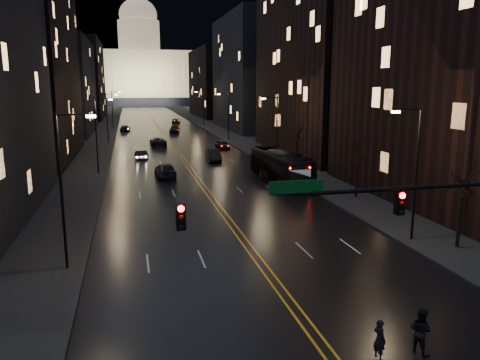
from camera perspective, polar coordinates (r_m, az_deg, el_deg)
ground at (r=20.88m, az=9.20°, el=-18.39°), size 900.00×900.00×0.00m
road at (r=147.19m, az=-10.54°, el=7.28°), size 20.00×320.00×0.02m
sidewalk_left at (r=147.17m, az=-16.03°, el=7.05°), size 8.00×320.00×0.16m
sidewalk_right at (r=148.53m, az=-5.10°, el=7.49°), size 8.00×320.00×0.16m
center_line at (r=147.19m, az=-10.54°, el=7.28°), size 0.62×320.00×0.01m
building_left_mid at (r=72.08m, az=-25.04°, el=13.35°), size 12.00×30.00×28.00m
building_left_far at (r=109.53m, az=-20.90°, el=10.57°), size 12.00×34.00×20.00m
building_left_dist at (r=157.27m, az=-18.71°, el=11.51°), size 12.00×40.00×24.00m
building_right_near at (r=46.26m, az=24.89°, el=12.50°), size 12.00×26.00×24.00m
building_right_tall at (r=72.88m, az=10.08°, el=18.14°), size 12.00×30.00×38.00m
building_right_mid at (r=112.28m, az=1.29°, el=12.85°), size 12.00×34.00×26.00m
building_right_dist at (r=159.17m, az=-3.15°, el=11.71°), size 12.00×40.00×22.00m
mountain_ridge at (r=403.17m, az=-6.82°, el=19.21°), size 520.00×60.00×130.00m
capitol at (r=266.83m, az=-12.04°, el=12.71°), size 90.00×50.00×58.50m
traffic_signal at (r=21.82m, az=24.17°, el=-3.46°), size 17.29×0.45×7.00m
streetlamp_right_near at (r=32.59m, az=20.47°, el=1.46°), size 2.13×0.25×9.00m
streetlamp_left_near at (r=27.41m, az=-20.62°, el=-0.34°), size 2.13×0.25×9.00m
streetlamp_right_mid at (r=59.67m, az=4.35°, el=6.40°), size 2.13×0.25×9.00m
streetlamp_left_mid at (r=57.01m, az=-16.96°, el=5.70°), size 2.13×0.25×9.00m
streetlamp_right_far at (r=88.66m, az=-1.56°, el=8.09°), size 2.13×0.25×9.00m
streetlamp_left_far at (r=86.89m, az=-15.79°, el=7.59°), size 2.13×0.25×9.00m
streetlamp_right_dist at (r=118.15m, az=-4.56°, el=8.91°), size 2.13×0.25×9.00m
streetlamp_left_dist at (r=116.83m, az=-15.22°, el=8.52°), size 2.13×0.25×9.00m
tree_right_near at (r=32.39m, az=25.57°, el=-0.01°), size 2.40×2.40×6.65m
tree_right_mid at (r=43.99m, az=14.19°, el=3.53°), size 2.40×2.40×6.65m
tree_right_far at (r=58.55m, az=6.99°, el=5.70°), size 2.40×2.40×6.65m
bus at (r=50.73m, az=4.93°, el=1.67°), size 3.54×12.56×3.46m
oncoming_car_a at (r=53.91m, az=-9.10°, el=1.21°), size 2.40×5.17×1.72m
oncoming_car_b at (r=67.45m, az=-11.97°, el=2.99°), size 1.89×4.21×1.34m
oncoming_car_c at (r=82.60m, az=-9.97°, el=4.65°), size 2.77×5.53×1.50m
oncoming_car_d at (r=110.21m, az=-13.84°, el=6.15°), size 2.42×5.09×1.43m
receding_car_a at (r=64.86m, az=-3.26°, el=3.01°), size 1.87×4.94×1.61m
receding_car_b at (r=77.37m, az=-2.15°, el=4.35°), size 2.11×4.45×1.47m
receding_car_c at (r=105.17m, az=-7.99°, el=6.15°), size 2.81×5.46×1.52m
receding_car_d at (r=130.86m, az=-7.83°, el=7.14°), size 2.48×4.87×1.32m
pedestrian_a at (r=19.65m, az=16.64°, el=-18.11°), size 0.51×0.66×1.61m
pedestrian_b at (r=20.45m, az=21.13°, el=-16.77°), size 0.84×1.03×1.87m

